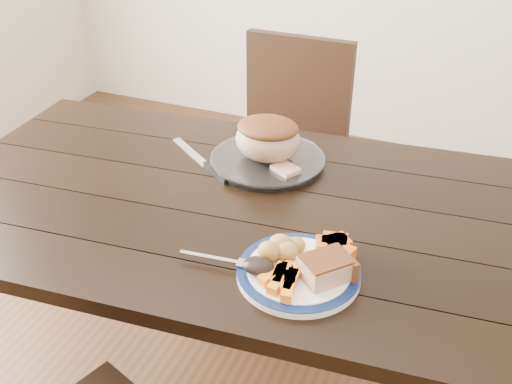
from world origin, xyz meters
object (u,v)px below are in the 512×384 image
at_px(fork, 224,260).
at_px(carving_knife, 210,167).
at_px(dining_table, 231,227).
at_px(chair_far, 286,148).
at_px(pork_slice, 325,269).
at_px(roast_joint, 268,140).
at_px(dinner_plate, 299,273).
at_px(serving_platter, 268,161).

bearing_deg(fork, carving_knife, 114.33).
height_order(dining_table, chair_far, chair_far).
relative_size(chair_far, pork_slice, 9.53).
xyz_separation_m(fork, carving_knife, (-0.23, 0.38, -0.01)).
bearing_deg(chair_far, roast_joint, 104.46).
distance_m(pork_slice, fork, 0.22).
relative_size(dining_table, carving_knife, 6.13).
xyz_separation_m(dining_table, carving_knife, (-0.12, 0.12, 0.10)).
bearing_deg(dinner_plate, carving_knife, 138.06).
xyz_separation_m(chair_far, pork_slice, (0.43, -0.97, 0.27)).
distance_m(pork_slice, roast_joint, 0.53).
height_order(chair_far, fork, chair_far).
bearing_deg(roast_joint, pork_slice, -55.47).
distance_m(roast_joint, carving_knife, 0.18).
xyz_separation_m(chair_far, fork, (0.21, -1.00, 0.25)).
relative_size(dining_table, dinner_plate, 6.33).
xyz_separation_m(chair_far, roast_joint, (0.13, -0.53, 0.30)).
distance_m(dining_table, pork_slice, 0.42).
bearing_deg(roast_joint, chair_far, 103.56).
relative_size(fork, roast_joint, 0.96).
xyz_separation_m(dinner_plate, pork_slice, (0.06, -0.00, 0.03)).
xyz_separation_m(serving_platter, roast_joint, (0.00, 0.00, 0.07)).
height_order(pork_slice, fork, pork_slice).
xyz_separation_m(serving_platter, carving_knife, (-0.14, -0.09, -0.00)).
bearing_deg(pork_slice, dinner_plate, 175.24).
height_order(dining_table, roast_joint, roast_joint).
distance_m(chair_far, pork_slice, 1.09).
relative_size(serving_platter, fork, 1.79).
height_order(chair_far, dinner_plate, chair_far).
bearing_deg(serving_platter, fork, -79.72).
height_order(serving_platter, pork_slice, pork_slice).
distance_m(fork, carving_knife, 0.44).
bearing_deg(fork, dinner_plate, 6.56).
height_order(roast_joint, carving_knife, roast_joint).
bearing_deg(dining_table, chair_far, 98.26).
distance_m(dining_table, roast_joint, 0.27).
relative_size(chair_far, serving_platter, 2.91).
height_order(pork_slice, roast_joint, roast_joint).
height_order(chair_far, carving_knife, chair_far).
relative_size(dining_table, chair_far, 1.80).
relative_size(serving_platter, carving_knife, 1.17).
bearing_deg(pork_slice, dining_table, 144.60).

